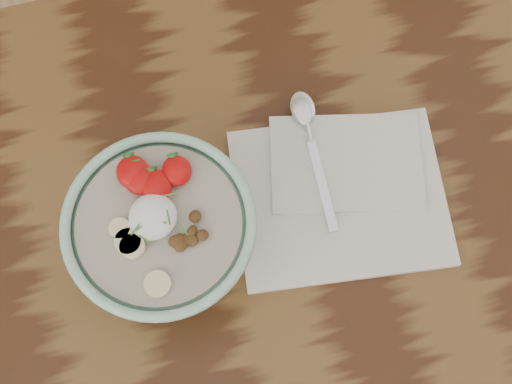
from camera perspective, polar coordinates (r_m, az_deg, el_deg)
table at (r=95.46cm, az=6.53°, el=-6.33°), size 160.00×90.00×75.00cm
breakfast_bowl at (r=79.82cm, az=-7.43°, el=-3.29°), size 20.87×20.87×13.64cm
napkin at (r=87.98cm, az=6.83°, el=0.15°), size 28.00×24.21×1.57cm
spoon at (r=89.18cm, az=4.14°, el=5.20°), size 3.40×18.76×0.98cm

